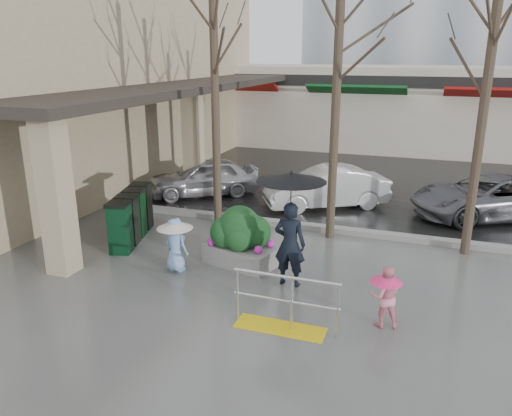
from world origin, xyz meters
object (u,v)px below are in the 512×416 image
Objects in this scene: woman at (290,217)px; car_b at (326,187)px; child_blue at (175,239)px; handrail at (284,310)px; tree_west at (214,34)px; car_c at (490,197)px; tree_mideast at (493,42)px; tree_midwest at (339,26)px; planter at (240,237)px; news_boxes at (131,216)px; car_a at (204,177)px; child_pink at (385,293)px.

woman is 5.78m from car_b.
handrail is at bearing 167.28° from child_blue.
car_c is at bearing 23.75° from tree_west.
woman is at bearing -139.04° from tree_mideast.
woman is (-3.53, -3.07, -3.38)m from tree_mideast.
tree_midwest is 4.00× the size of planter.
woman is 4.77m from news_boxes.
planter reaches higher than car_a.
tree_midwest is at bearing 0.00° from tree_west.
tree_midwest reaches higher than handrail.
tree_west is 1.84× the size of car_a.
child_blue is at bearing -25.99° from child_pink.
tree_west is 0.97× the size of tree_midwest.
tree_west reaches higher than news_boxes.
news_boxes is at bearing -166.87° from tree_mideast.
tree_mideast is 5.76× the size of child_pink.
tree_midwest is at bearing 180.00° from tree_mideast.
tree_west is 1.05× the size of tree_mideast.
child_blue is 6.17m from car_a.
tree_west is at bearing -74.20° from car_b.
tree_midwest reaches higher than child_blue.
news_boxes is at bearing -129.98° from tree_west.
tree_midwest is 6.21× the size of child_pink.
tree_mideast reaches higher than child_pink.
tree_west is 5.09m from news_boxes.
planter is 0.39× the size of car_c.
tree_mideast reaches higher than woman.
child_pink is at bearing 154.44° from woman.
child_pink is 0.93× the size of child_blue.
planter reaches higher than car_b.
tree_midwest is 1.08× the size of tree_mideast.
child_pink is 7.62m from car_c.
tree_west is 7.84m from child_pink.
tree_mideast reaches higher than car_b.
woman reaches higher than child_blue.
car_a is (-2.07, 5.81, -0.12)m from child_blue.
woman is at bearing 4.31° from car_a.
news_boxes is at bearing -87.47° from car_c.
car_a is 0.97× the size of car_b.
tree_mideast is at bearing 26.69° from planter.
child_pink is (-1.51, -4.08, -4.23)m from tree_mideast.
tree_west is at bearing -180.00° from tree_mideast.
handrail is 7.49m from car_b.
tree_mideast is (3.30, -0.00, -0.37)m from tree_midwest.
child_blue is (-4.57, 0.86, 0.12)m from child_pink.
tree_west reaches higher than child_pink.
car_a is (-5.01, 7.38, 0.25)m from handrail.
news_boxes is 0.51× the size of car_c.
tree_midwest is 1.83× the size of car_b.
car_b is (2.52, 2.64, -4.45)m from tree_west.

